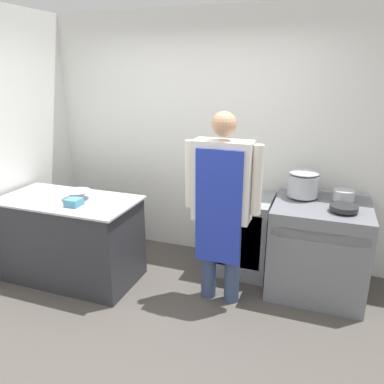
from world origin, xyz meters
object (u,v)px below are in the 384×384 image
at_px(plastic_tub, 74,202).
at_px(stock_pot, 303,183).
at_px(mixing_bowl, 78,195).
at_px(person_cook, 222,198).
at_px(saute_pan, 344,208).
at_px(stove, 318,248).
at_px(fridge_unit, 239,234).
at_px(sauce_pot, 344,195).

bearing_deg(plastic_tub, stock_pot, 24.26).
bearing_deg(mixing_bowl, person_cook, 3.97).
distance_m(stock_pot, saute_pan, 0.48).
bearing_deg(saute_pan, stock_pot, 143.14).
bearing_deg(stove, mixing_bowl, -165.67).
height_order(stove, fridge_unit, stove).
bearing_deg(saute_pan, sauce_pot, 90.00).
bearing_deg(stock_pot, mixing_bowl, -160.85).
distance_m(plastic_tub, stock_pot, 2.19).
bearing_deg(plastic_tub, fridge_unit, 32.88).
xyz_separation_m(plastic_tub, saute_pan, (2.37, 0.62, 0.03)).
bearing_deg(saute_pan, fridge_unit, 164.23).
xyz_separation_m(fridge_unit, saute_pan, (0.98, -0.28, 0.52)).
bearing_deg(saute_pan, mixing_bowl, -169.74).
xyz_separation_m(saute_pan, sauce_pot, (0.00, 0.28, 0.03)).
xyz_separation_m(person_cook, plastic_tub, (-1.35, -0.28, -0.11)).
height_order(stove, sauce_pot, sauce_pot).
bearing_deg(stock_pot, sauce_pot, -0.00).
bearing_deg(stove, person_cook, -150.08).
xyz_separation_m(fridge_unit, person_cook, (-0.03, -0.62, 0.60)).
bearing_deg(stock_pot, plastic_tub, -155.74).
height_order(stove, saute_pan, saute_pan).
bearing_deg(saute_pan, plastic_tub, -165.31).
distance_m(person_cook, saute_pan, 1.07).
distance_m(mixing_bowl, stock_pot, 2.21).
bearing_deg(fridge_unit, plastic_tub, -147.12).
height_order(fridge_unit, stock_pot, stock_pot).
distance_m(fridge_unit, person_cook, 0.86).
height_order(person_cook, saute_pan, person_cook).
bearing_deg(fridge_unit, saute_pan, -15.77).
bearing_deg(sauce_pot, saute_pan, -90.00).
xyz_separation_m(plastic_tub, sauce_pot, (2.37, 0.90, 0.06)).
bearing_deg(fridge_unit, stove, -9.76).
distance_m(fridge_unit, plastic_tub, 1.72).
relative_size(plastic_tub, saute_pan, 0.56).
relative_size(mixing_bowl, sauce_pot, 1.36).
bearing_deg(fridge_unit, mixing_bowl, -153.95).
bearing_deg(person_cook, fridge_unit, 86.88).
xyz_separation_m(person_cook, mixing_bowl, (-1.44, -0.10, -0.10)).
distance_m(person_cook, plastic_tub, 1.39).
height_order(stove, mixing_bowl, mixing_bowl).
distance_m(mixing_bowl, saute_pan, 2.49).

